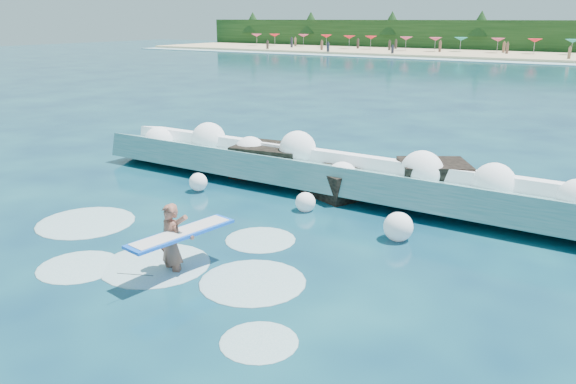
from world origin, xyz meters
name	(u,v)px	position (x,y,z in m)	size (l,w,h in m)	color
ground	(191,250)	(0.00, 0.00, 0.00)	(200.00, 200.00, 0.00)	#07213E
wet_band	(568,64)	(0.00, 67.00, 0.04)	(140.00, 5.00, 0.08)	silver
breaking_wave	(326,173)	(0.25, 6.27, 0.52)	(17.12, 2.71, 1.48)	teal
rock_cluster	(337,175)	(0.50, 6.52, 0.45)	(8.30, 3.41, 1.40)	black
surfer_with_board	(173,243)	(0.51, -1.07, 0.69)	(1.15, 3.01, 1.87)	brown
wave_spray	(321,162)	(0.11, 6.14, 0.90)	(15.32, 4.21, 1.79)	white
surf_foam	(155,253)	(-0.61, -0.59, 0.00)	(9.44, 5.42, 0.13)	silver
beachgoers	(479,49)	(-12.69, 75.01, 1.08)	(94.24, 14.00, 1.93)	#3F332D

